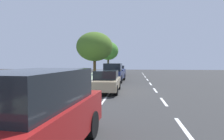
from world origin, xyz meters
name	(u,v)px	position (x,y,z in m)	size (l,w,h in m)	color
ground	(112,91)	(0.00, 0.00, 0.00)	(73.24, 73.24, 0.00)	#323232
sidewalk	(63,89)	(3.68, 0.00, 0.08)	(4.05, 45.77, 0.16)	#9CB08D
curb_edge	(91,90)	(1.58, 0.00, 0.08)	(0.16, 45.77, 0.16)	gray
lane_stripe_centre	(155,90)	(-3.14, -0.79, 0.00)	(0.14, 44.20, 0.01)	white
lane_stripe_bike_edge	(111,91)	(0.11, 0.00, 0.00)	(0.12, 45.77, 0.01)	white
parked_sedan_black_nearest	(119,70)	(0.65, -15.79, 0.75)	(1.86, 4.41, 1.52)	black
parked_pickup_dark_blue_second	(114,73)	(0.52, -6.69, 0.90)	(2.24, 5.40, 1.95)	navy
parked_sedan_tan_mid	(106,81)	(0.39, 0.36, 0.75)	(1.86, 4.41, 1.52)	tan
parked_suv_red_far	(35,114)	(0.62, 10.12, 1.03)	(2.20, 4.81, 1.99)	maroon
bicycle_at_curb	(112,75)	(1.11, -10.55, 0.36)	(1.66, 0.62, 0.74)	black
cyclist_with_backpack	(111,70)	(1.33, -10.99, 1.01)	(0.52, 0.55, 1.67)	#C6B284
street_tree_near_cyclist	(108,51)	(2.40, -16.40, 3.75)	(3.16, 3.16, 5.04)	#4B402F
street_tree_mid_block	(95,47)	(2.40, -5.54, 3.63)	(3.66, 3.66, 4.95)	brown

